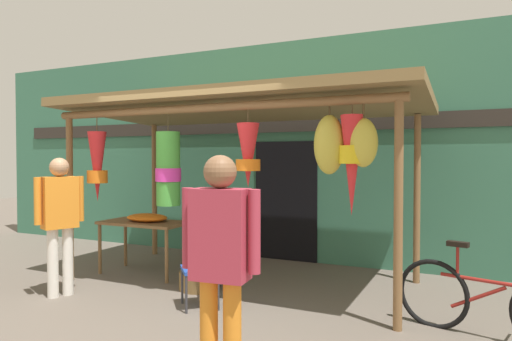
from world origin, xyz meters
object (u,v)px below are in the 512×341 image
at_px(flower_heap_on_table, 148,218).
at_px(vendor_in_orange, 60,214).
at_px(display_table, 144,227).
at_px(folding_chair, 206,263).
at_px(parked_bicycle, 488,303).
at_px(wicker_basket_by_table, 199,280).
at_px(customer_foreground, 220,255).

relative_size(flower_heap_on_table, vendor_in_orange, 0.38).
distance_m(display_table, folding_chair, 1.84).
relative_size(display_table, parked_bicycle, 0.77).
bearing_deg(folding_chair, vendor_in_orange, -166.88).
xyz_separation_m(parked_bicycle, vendor_in_orange, (-4.76, -0.74, 0.67)).
xyz_separation_m(wicker_basket_by_table, parked_bicycle, (3.36, -0.24, 0.23)).
distance_m(wicker_basket_by_table, customer_foreground, 2.90).
height_order(folding_chair, wicker_basket_by_table, folding_chair).
distance_m(folding_chair, wicker_basket_by_table, 0.81).
relative_size(folding_chair, parked_bicycle, 0.49).
relative_size(display_table, folding_chair, 1.55).
bearing_deg(customer_foreground, vendor_in_orange, 157.12).
height_order(flower_heap_on_table, wicker_basket_by_table, flower_heap_on_table).
distance_m(flower_heap_on_table, vendor_in_orange, 1.37).
bearing_deg(parked_bicycle, vendor_in_orange, -171.22).
xyz_separation_m(parked_bicycle, customer_foreground, (-1.77, -2.00, 0.68)).
bearing_deg(display_table, wicker_basket_by_table, -16.05).
distance_m(flower_heap_on_table, parked_bicycle, 4.53).
height_order(parked_bicycle, vendor_in_orange, vendor_in_orange).
bearing_deg(flower_heap_on_table, customer_foreground, -43.82).
bearing_deg(display_table, folding_chair, -28.81).
bearing_deg(folding_chair, parked_bicycle, 5.97).
xyz_separation_m(flower_heap_on_table, wicker_basket_by_table, (1.11, -0.35, -0.72)).
xyz_separation_m(folding_chair, wicker_basket_by_table, (-0.45, 0.55, -0.39)).
distance_m(display_table, customer_foreground, 3.78).
relative_size(vendor_in_orange, customer_foreground, 0.99).
bearing_deg(display_table, flower_heap_on_table, 15.25).
bearing_deg(folding_chair, flower_heap_on_table, 150.06).
height_order(parked_bicycle, customer_foreground, customer_foreground).
distance_m(vendor_in_orange, customer_foreground, 3.25).
xyz_separation_m(flower_heap_on_table, parked_bicycle, (4.47, -0.59, -0.49)).
relative_size(flower_heap_on_table, wicker_basket_by_table, 1.26).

